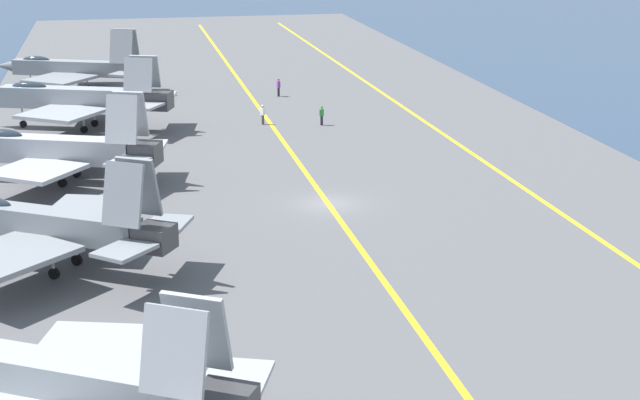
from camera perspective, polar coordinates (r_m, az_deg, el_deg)
The scene contains 12 objects.
ground_plane at distance 64.08m, azimuth 0.47°, elevation -0.55°, with size 2000.00×2000.00×0.00m, color #2D425B.
carrier_deck at distance 64.02m, azimuth 0.47°, elevation -0.38°, with size 212.46×50.73×0.40m, color #565659.
deck_stripe_foul_line at distance 68.16m, azimuth 12.01°, elevation 0.51°, with size 191.21×0.36×0.01m, color yellow.
deck_stripe_centerline at distance 63.96m, azimuth 0.47°, elevation -0.21°, with size 191.21×0.36×0.01m, color yellow.
parked_jet_second at distance 37.26m, azimuth -15.38°, elevation -10.02°, with size 13.04×15.99×6.32m.
parked_jet_third at distance 53.69m, azimuth -15.34°, elevation -1.39°, with size 13.66×14.69×6.58m.
parked_jet_fourth at distance 70.73m, azimuth -15.07°, elevation 2.85°, with size 12.66×15.67×6.50m.
parked_jet_fifth at distance 86.57m, azimuth -13.93°, elevation 5.77°, with size 13.69×17.25×6.45m.
parked_jet_sixth at distance 103.43m, azimuth -14.03°, elevation 7.45°, with size 13.39×16.27×6.59m.
crew_purple_vest at distance 98.82m, azimuth -2.43°, elevation 6.61°, with size 0.43×0.35×1.81m.
crew_white_vest at distance 86.41m, azimuth -3.35°, elevation 5.04°, with size 0.46×0.43×1.77m.
crew_green_vest at distance 85.99m, azimuth 0.10°, elevation 4.99°, with size 0.33×0.42×1.73m.
Camera 1 is at (-59.64, 12.91, 19.55)m, focal length 55.00 mm.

